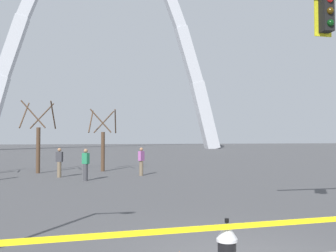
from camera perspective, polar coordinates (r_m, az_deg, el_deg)
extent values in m
cylinder|color=#B7B7BC|center=(5.37, 9.37, -17.46)|extent=(0.30, 0.30, 0.04)
cone|color=#B7B7BC|center=(5.34, 9.36, -16.12)|extent=(0.30, 0.30, 0.22)
cylinder|color=black|center=(5.30, 9.35, -14.65)|extent=(0.06, 0.06, 0.06)
cube|color=yellow|center=(5.16, 7.86, -15.74)|extent=(6.05, 0.35, 0.08)
cube|color=black|center=(9.49, 23.95, 16.17)|extent=(0.26, 0.24, 0.90)
cube|color=gold|center=(9.59, 23.44, 15.96)|extent=(0.44, 0.03, 1.04)
sphere|color=#392706|center=(9.39, 24.44, 16.37)|extent=(0.16, 0.16, 0.16)
sphere|color=black|center=(9.30, 24.46, 14.73)|extent=(0.16, 0.16, 0.16)
cube|color=#B2B5BC|center=(71.40, -23.55, 11.48)|extent=(5.47, 2.25, 11.62)
cube|color=#B2B5BC|center=(74.60, 0.74, 18.59)|extent=(5.22, 2.04, 9.51)
cube|color=#B2B5BC|center=(72.54, 3.32, 11.11)|extent=(5.47, 2.25, 11.62)
cube|color=#B2B5BC|center=(71.76, 5.87, 1.60)|extent=(5.70, 2.47, 13.75)
cylinder|color=#473323|center=(23.10, -20.00, -3.65)|extent=(0.24, 0.24, 2.77)
cylinder|color=#473323|center=(23.43, -21.93, 1.63)|extent=(0.37, 1.49, 1.66)
cylinder|color=#473323|center=(22.94, -17.84, 1.66)|extent=(0.23, 1.50, 1.66)
cylinder|color=#473323|center=(23.97, -19.46, 1.52)|extent=(1.50, 0.23, 1.66)
cylinder|color=#473323|center=(22.33, -20.70, 1.78)|extent=(1.48, 0.40, 1.66)
cylinder|color=#473323|center=(23.30, -10.34, -4.04)|extent=(0.24, 0.24, 2.51)
cylinder|color=#473323|center=(23.45, -12.20, 0.73)|extent=(0.35, 1.36, 1.51)
cylinder|color=#473323|center=(23.27, -8.39, 0.72)|extent=(0.22, 1.37, 1.51)
cylinder|color=#473323|center=(24.09, -10.19, 0.64)|extent=(1.37, 0.22, 1.51)
cylinder|color=#473323|center=(22.54, -10.68, 0.82)|extent=(1.35, 0.37, 1.51)
cylinder|color=#38383D|center=(18.41, -13.00, -7.20)|extent=(0.22, 0.22, 0.84)
cube|color=#23754C|center=(18.36, -12.99, -5.06)|extent=(0.38, 0.38, 0.54)
sphere|color=#936B4C|center=(18.34, -12.98, -3.87)|extent=(0.20, 0.20, 0.20)
cylinder|color=brown|center=(20.34, -16.95, -6.66)|extent=(0.22, 0.22, 0.84)
cube|color=#333338|center=(20.30, -16.93, -4.72)|extent=(0.39, 0.31, 0.54)
sphere|color=#936B4C|center=(20.28, -16.92, -3.65)|extent=(0.20, 0.20, 0.20)
cylinder|color=brown|center=(20.40, -4.29, -6.72)|extent=(0.22, 0.22, 0.84)
cube|color=#995193|center=(20.35, -4.28, -4.79)|extent=(0.38, 0.38, 0.54)
sphere|color=#936B4C|center=(20.34, -4.28, -3.72)|extent=(0.20, 0.20, 0.20)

